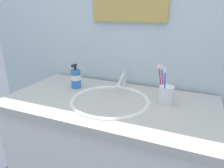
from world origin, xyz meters
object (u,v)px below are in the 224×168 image
Objects in this scene: faucet at (123,79)px; toothbrush_purple at (163,81)px; toothbrush_cup at (166,95)px; toothbrush_red at (160,81)px; toothbrush_blue at (165,84)px; soap_dispenser at (76,78)px.

toothbrush_purple is (0.27, -0.10, 0.05)m from faucet.
toothbrush_cup is 0.08m from toothbrush_purple.
toothbrush_purple is at bearing -20.67° from faucet.
toothbrush_red is (-0.04, 0.02, 0.07)m from toothbrush_cup.
faucet is 0.34m from toothbrush_blue.
toothbrush_purple reaches higher than toothbrush_cup.
toothbrush_purple reaches higher than soap_dispenser.
toothbrush_blue reaches higher than toothbrush_cup.
soap_dispenser is (-0.29, -0.10, 0.00)m from faucet.
faucet is at bearing 149.96° from toothbrush_blue.
toothbrush_red reaches higher than toothbrush_purple.
toothbrush_cup is 0.58m from soap_dispenser.
soap_dispenser is (-0.58, 0.06, -0.06)m from toothbrush_blue.
toothbrush_purple is at bearing 35.73° from toothbrush_red.
toothbrush_purple is (-0.02, 0.07, -0.01)m from toothbrush_blue.
toothbrush_cup is 0.50× the size of toothbrush_purple.
soap_dispenser is (-0.58, 0.03, 0.02)m from toothbrush_cup.
toothbrush_red reaches higher than soap_dispenser.
toothbrush_red is at bearing -144.27° from toothbrush_purple.
faucet is at bearing 159.33° from toothbrush_purple.
toothbrush_blue is at bearing -6.38° from soap_dispenser.
soap_dispenser is at bearing -179.88° from toothbrush_purple.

